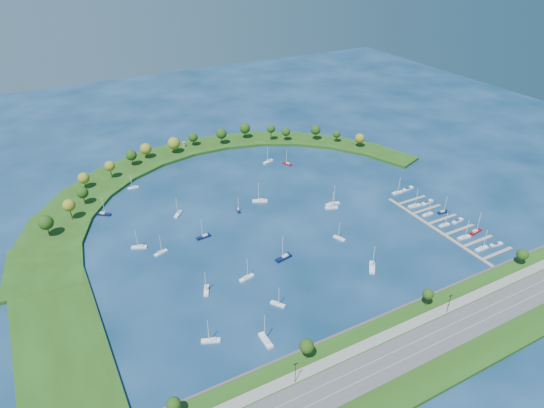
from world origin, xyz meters
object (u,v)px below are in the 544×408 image
moored_boat_3 (339,238)px  docked_boat_11 (408,189)px  moored_boat_18 (247,277)px  docked_boat_5 (458,221)px  harbor_tower (184,144)px  moored_boat_2 (284,257)px  moored_boat_10 (178,214)px  docked_boat_10 (397,192)px  docked_boat_9 (427,202)px  moored_boat_5 (104,214)px  docked_boat_6 (428,214)px  dock_system (445,226)px  docked_boat_8 (414,205)px  moored_boat_17 (278,304)px  docked_boat_7 (443,212)px  moored_boat_7 (206,290)px  moored_boat_14 (204,236)px  moored_boat_0 (266,340)px  moored_boat_9 (333,204)px  moored_boat_16 (139,247)px  moored_boat_19 (331,207)px  moored_boat_12 (211,340)px  docked_boat_1 (496,244)px  moored_boat_15 (260,200)px  moored_boat_6 (268,161)px  docked_boat_2 (464,237)px  moored_boat_8 (372,267)px  moored_boat_1 (287,163)px  docked_boat_0 (482,248)px  docked_boat_3 (476,231)px  docked_boat_4 (444,225)px  moored_boat_4 (238,210)px  moored_boat_11 (133,187)px

moored_boat_3 → docked_boat_11: size_ratio=1.16×
moored_boat_3 → docked_boat_11: 79.39m
moored_boat_18 → docked_boat_5: moored_boat_18 is taller
docked_boat_5 → harbor_tower: bearing=113.2°
moored_boat_2 → moored_boat_18: bearing=2.4°
moored_boat_2 → moored_boat_10: size_ratio=1.20×
docked_boat_10 → docked_boat_9: bearing=-65.0°
moored_boat_5 → docked_boat_9: moored_boat_5 is taller
docked_boat_6 → docked_boat_9: 15.12m
dock_system → docked_boat_8: docked_boat_8 is taller
moored_boat_17 → dock_system: bearing=61.5°
moored_boat_18 → docked_boat_7: size_ratio=1.06×
moored_boat_7 → docked_boat_5: (155.67, -12.64, -0.27)m
moored_boat_5 → docked_boat_8: 192.91m
moored_boat_2 → moored_boat_14: 49.24m
moored_boat_0 → docked_boat_9: size_ratio=1.47×
moored_boat_2 → docked_boat_9: size_ratio=1.50×
moored_boat_9 → moored_boat_16: size_ratio=1.13×
moored_boat_7 → moored_boat_19: bearing=134.8°
moored_boat_7 → moored_boat_16: moored_boat_16 is taller
harbor_tower → moored_boat_12: size_ratio=0.34×
docked_boat_1 → docked_boat_9: (-0.02, 52.71, 0.12)m
moored_boat_18 → harbor_tower: bearing=67.9°
moored_boat_10 → moored_boat_15: (51.38, -9.66, 0.07)m
moored_boat_6 → docked_boat_2: size_ratio=1.09×
moored_boat_8 → docked_boat_8: moored_boat_8 is taller
moored_boat_17 → moored_boat_18: (-4.39, 24.16, 0.03)m
moored_boat_10 → moored_boat_12: 107.99m
moored_boat_0 → moored_boat_6: (85.06, 157.18, -0.03)m
harbor_tower → moored_boat_1: bearing=-47.6°
moored_boat_12 → docked_boat_0: bearing=-160.4°
harbor_tower → docked_boat_3: 221.91m
moored_boat_1 → moored_boat_18: size_ratio=0.97×
moored_boat_12 → docked_boat_0: size_ratio=0.97×
moored_boat_16 → moored_boat_5: bearing=-53.7°
moored_boat_2 → docked_boat_7: (109.83, -5.95, -0.09)m
moored_boat_19 → docked_boat_6: size_ratio=1.06×
moored_boat_5 → moored_boat_18: 109.01m
moored_boat_1 → moored_boat_6: (-10.58, 10.01, 0.04)m
moored_boat_16 → docked_boat_4: (164.26, -63.45, -0.04)m
docked_boat_0 → docked_boat_2: bearing=89.9°
moored_boat_1 → docked_boat_5: size_ratio=1.34×
moored_boat_4 → docked_boat_9: moored_boat_4 is taller
moored_boat_7 → docked_boat_7: size_ratio=1.04×
moored_boat_11 → docked_boat_1: (160.10, -162.42, -0.29)m
moored_boat_0 → moored_boat_1: (95.64, 147.18, -0.08)m
moored_boat_15 → moored_boat_17: moored_boat_15 is taller
moored_boat_6 → moored_boat_15: moored_boat_15 is taller
docked_boat_0 → moored_boat_18: bearing=162.6°
moored_boat_4 → moored_boat_15: moored_boat_15 is taller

